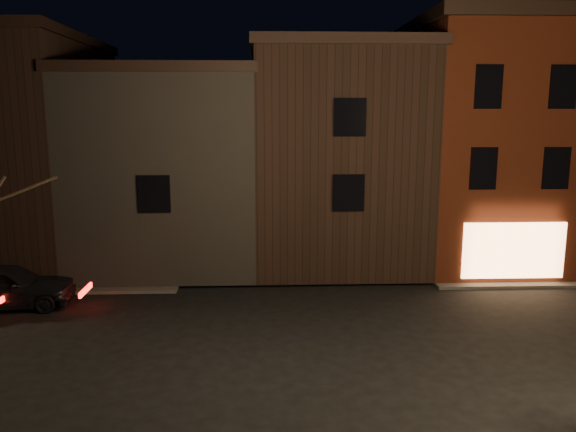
% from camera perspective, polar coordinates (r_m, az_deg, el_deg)
% --- Properties ---
extents(ground, '(120.00, 120.00, 0.00)m').
position_cam_1_polar(ground, '(16.81, 3.46, -13.03)').
color(ground, black).
rests_on(ground, ground).
extents(corner_building, '(6.50, 8.50, 10.50)m').
position_cam_1_polar(corner_building, '(26.62, 19.01, 7.14)').
color(corner_building, '#511C0E').
rests_on(corner_building, ground).
extents(row_building_a, '(7.30, 10.30, 9.40)m').
position_cam_1_polar(row_building_a, '(26.08, 4.58, 6.37)').
color(row_building_a, black).
rests_on(row_building_a, ground).
extents(row_building_b, '(7.80, 10.30, 8.40)m').
position_cam_1_polar(row_building_b, '(26.26, -11.41, 5.13)').
color(row_building_b, black).
rests_on(row_building_b, ground).
extents(row_building_c, '(7.30, 10.30, 9.90)m').
position_cam_1_polar(row_building_c, '(28.27, -26.22, 6.16)').
color(row_building_c, black).
rests_on(row_building_c, ground).
extents(parked_car_a, '(4.78, 2.38, 1.56)m').
position_cam_1_polar(parked_car_a, '(21.86, -26.81, -6.38)').
color(parked_car_a, black).
rests_on(parked_car_a, ground).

